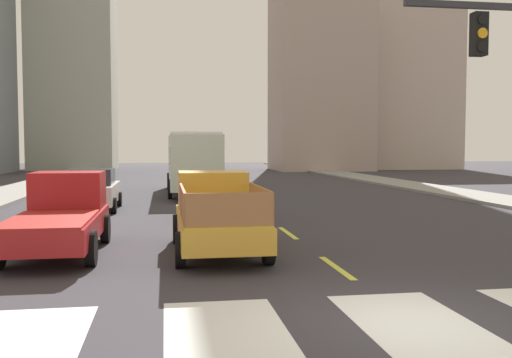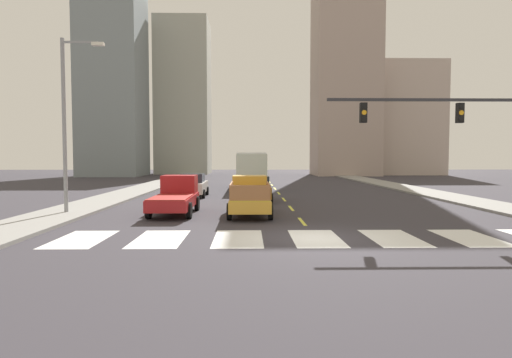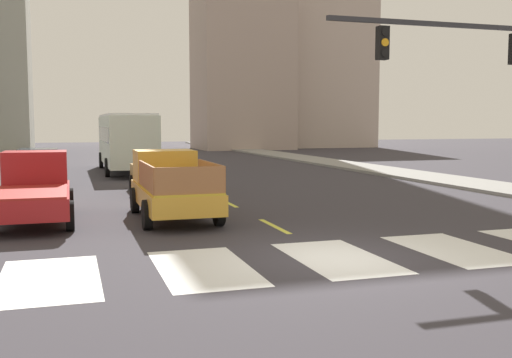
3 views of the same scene
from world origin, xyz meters
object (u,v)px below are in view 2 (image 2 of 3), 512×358
(sedan_mid, at_px, (257,189))
(pickup_dark, at_px, (176,196))
(sedan_near_right, at_px, (193,185))
(traffic_signal_gantry, at_px, (488,127))
(city_bus, at_px, (251,168))
(pickup_stakebed, at_px, (250,196))
(streetlight_left, at_px, (67,118))

(sedan_mid, bearing_deg, pickup_dark, -125.06)
(sedan_near_right, bearing_deg, traffic_signal_gantry, -41.90)
(sedan_mid, xyz_separation_m, traffic_signal_gantry, (9.64, -10.29, 3.39))
(pickup_dark, bearing_deg, sedan_near_right, 92.67)
(sedan_mid, relative_size, traffic_signal_gantry, 0.42)
(city_bus, bearing_deg, traffic_signal_gantry, -65.68)
(pickup_stakebed, xyz_separation_m, traffic_signal_gantry, (10.13, -4.05, 3.32))
(sedan_near_right, relative_size, streetlight_left, 0.49)
(city_bus, xyz_separation_m, streetlight_left, (-9.54, -17.26, 3.02))
(pickup_dark, height_order, sedan_near_right, pickup_dark)
(city_bus, distance_m, sedan_mid, 11.08)
(streetlight_left, bearing_deg, pickup_dark, 5.39)
(sedan_near_right, distance_m, streetlight_left, 11.73)
(city_bus, bearing_deg, streetlight_left, -119.58)
(city_bus, bearing_deg, sedan_mid, -89.19)
(traffic_signal_gantry, bearing_deg, pickup_dark, 162.00)
(traffic_signal_gantry, distance_m, streetlight_left, 19.89)
(pickup_stakebed, relative_size, traffic_signal_gantry, 0.50)
(sedan_mid, bearing_deg, pickup_stakebed, -92.02)
(pickup_stakebed, bearing_deg, streetlight_left, -178.29)
(sedan_mid, bearing_deg, sedan_near_right, 145.93)
(traffic_signal_gantry, bearing_deg, sedan_mid, 133.13)
(pickup_dark, height_order, city_bus, city_bus)
(pickup_stakebed, bearing_deg, city_bus, 91.05)
(pickup_dark, distance_m, sedan_mid, 7.22)
(pickup_dark, bearing_deg, sedan_mid, 53.39)
(pickup_stakebed, distance_m, pickup_dark, 3.94)
(pickup_stakebed, bearing_deg, sedan_near_right, 115.09)
(city_bus, height_order, sedan_mid, city_bus)
(pickup_dark, relative_size, traffic_signal_gantry, 0.50)
(traffic_signal_gantry, bearing_deg, pickup_stakebed, 158.22)
(sedan_near_right, relative_size, traffic_signal_gantry, 0.42)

